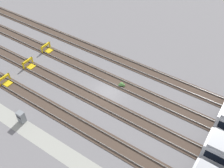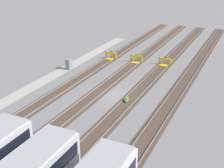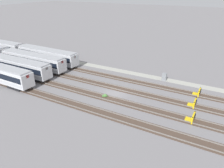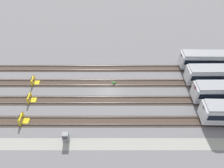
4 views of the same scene
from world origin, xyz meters
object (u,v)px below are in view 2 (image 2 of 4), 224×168
(bumper_stop_middle_track, at_px, (164,62))
(weed_clump, at_px, (126,100))
(bumper_stop_near_inner_track, at_px, (136,60))
(bumper_stop_nearest_track, at_px, (110,56))
(electrical_cabinet, at_px, (69,64))

(bumper_stop_middle_track, bearing_deg, weed_clump, -1.04)
(bumper_stop_middle_track, bearing_deg, bumper_stop_near_inner_track, -82.48)
(bumper_stop_nearest_track, height_order, bumper_stop_middle_track, same)
(bumper_stop_nearest_track, distance_m, bumper_stop_middle_track, 9.15)
(bumper_stop_nearest_track, distance_m, bumper_stop_near_inner_track, 4.56)
(electrical_cabinet, xyz_separation_m, weed_clump, (6.95, 12.34, -0.56))
(bumper_stop_nearest_track, xyz_separation_m, bumper_stop_middle_track, (-0.64, 9.12, 0.00))
(bumper_stop_middle_track, xyz_separation_m, weed_clump, (14.85, -0.27, -0.27))
(bumper_stop_nearest_track, distance_m, electrical_cabinet, 8.05)
(bumper_stop_nearest_track, bearing_deg, weed_clump, 31.94)
(bumper_stop_nearest_track, height_order, weed_clump, bumper_stop_nearest_track)
(bumper_stop_near_inner_track, xyz_separation_m, electrical_cabinet, (7.29, -8.04, 0.29))
(weed_clump, bearing_deg, bumper_stop_middle_track, 178.96)
(bumper_stop_nearest_track, height_order, bumper_stop_near_inner_track, same)
(electrical_cabinet, height_order, weed_clump, electrical_cabinet)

